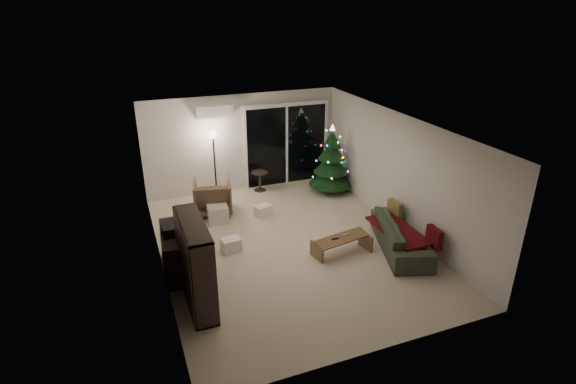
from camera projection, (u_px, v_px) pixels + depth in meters
name	position (u px, v px, depth m)	size (l,w,h in m)	color
room	(284.00, 172.00, 10.20)	(6.50, 7.51, 2.60)	beige
bookshelf	(184.00, 266.00, 7.12)	(0.37, 1.47, 1.47)	#2D211B
media_cabinet	(176.00, 252.00, 8.16)	(0.49, 1.30, 0.81)	#2D211B
stereo	(174.00, 228.00, 7.96)	(0.41, 0.49, 0.17)	black
armchair	(213.00, 197.00, 10.44)	(0.85, 0.87, 0.80)	#412920
ottoman	(218.00, 213.00, 10.09)	(0.44, 0.44, 0.40)	beige
cardboard_box_a	(231.00, 245.00, 8.93)	(0.38, 0.29, 0.27)	white
cardboard_box_b	(263.00, 211.00, 10.38)	(0.36, 0.27, 0.25)	white
side_table	(260.00, 181.00, 11.71)	(0.41, 0.41, 0.52)	#2D211B
floor_lamp	(215.00, 167.00, 10.99)	(0.27, 0.27, 1.69)	black
sofa	(401.00, 235.00, 8.95)	(2.02, 0.79, 0.59)	#3E4537
sofa_throw	(398.00, 230.00, 8.86)	(0.63, 1.46, 0.05)	#55100F
cushion_a	(395.00, 210.00, 9.49)	(0.12, 0.39, 0.39)	olive
cushion_b	(434.00, 237.00, 8.38)	(0.12, 0.39, 0.39)	#55100F
coffee_table	(342.00, 246.00, 8.80)	(1.13, 0.40, 0.36)	brown
remote_a	(335.00, 239.00, 8.68)	(0.14, 0.04, 0.02)	black
remote_b	(345.00, 235.00, 8.81)	(0.13, 0.04, 0.02)	slate
christmas_tree	(331.00, 159.00, 11.40)	(1.12, 1.12, 1.80)	black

